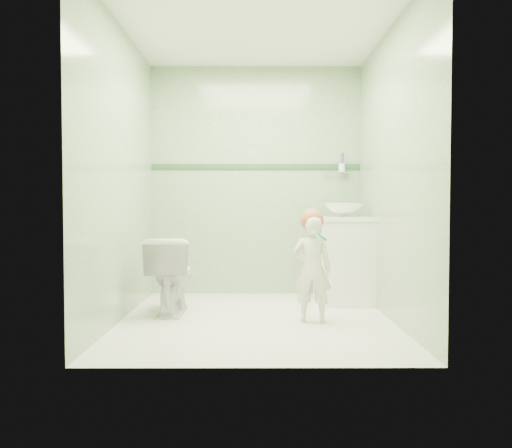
{
  "coord_description": "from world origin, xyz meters",
  "views": [
    {
      "loc": [
        -0.01,
        -4.14,
        0.93
      ],
      "look_at": [
        0.0,
        0.15,
        0.78
      ],
      "focal_mm": 35.73,
      "sensor_mm": 36.0,
      "label": 1
    }
  ],
  "objects": [
    {
      "name": "teal_toothbrush",
      "position": [
        0.5,
        -0.22,
        0.69
      ],
      "size": [
        0.11,
        0.14,
        0.08
      ],
      "color": "#067D73",
      "rests_on": "toddler"
    },
    {
      "name": "cup_holder",
      "position": [
        0.89,
        1.18,
        1.33
      ],
      "size": [
        0.26,
        0.07,
        0.21
      ],
      "color": "silver",
      "rests_on": "room_shell"
    },
    {
      "name": "trim_stripe",
      "position": [
        0.0,
        1.24,
        1.35
      ],
      "size": [
        2.2,
        0.02,
        0.05
      ],
      "primitive_type": "cube",
      "color": "#305331",
      "rests_on": "room_shell"
    },
    {
      "name": "counter",
      "position": [
        0.84,
        0.7,
        0.81
      ],
      "size": [
        0.54,
        0.52,
        0.04
      ],
      "primitive_type": "cube",
      "color": "white",
      "rests_on": "vanity"
    },
    {
      "name": "hair_cap",
      "position": [
        0.45,
        -0.06,
        0.82
      ],
      "size": [
        0.19,
        0.19,
        0.19
      ],
      "primitive_type": "sphere",
      "color": "#B25C3A",
      "rests_on": "toddler"
    },
    {
      "name": "toilet",
      "position": [
        -0.74,
        0.26,
        0.33
      ],
      "size": [
        0.37,
        0.65,
        0.66
      ],
      "primitive_type": "imported",
      "rotation": [
        0.0,
        0.0,
        3.14
      ],
      "color": "white",
      "rests_on": "ground"
    },
    {
      "name": "ground",
      "position": [
        0.0,
        0.0,
        0.0
      ],
      "size": [
        2.5,
        2.5,
        0.0
      ],
      "primitive_type": "plane",
      "color": "silver",
      "rests_on": "ground"
    },
    {
      "name": "vanity",
      "position": [
        0.84,
        0.7,
        0.4
      ],
      "size": [
        0.52,
        0.5,
        0.8
      ],
      "primitive_type": "cube",
      "color": "white",
      "rests_on": "ground"
    },
    {
      "name": "basin",
      "position": [
        0.84,
        0.7,
        0.89
      ],
      "size": [
        0.37,
        0.37,
        0.13
      ],
      "primitive_type": "imported",
      "color": "white",
      "rests_on": "counter"
    },
    {
      "name": "faucet",
      "position": [
        0.84,
        0.89,
        0.97
      ],
      "size": [
        0.03,
        0.13,
        0.18
      ],
      "color": "silver",
      "rests_on": "counter"
    },
    {
      "name": "toddler",
      "position": [
        0.45,
        -0.08,
        0.43
      ],
      "size": [
        0.34,
        0.25,
        0.85
      ],
      "primitive_type": "imported",
      "rotation": [
        0.0,
        0.0,
        3.0
      ],
      "color": "beige",
      "rests_on": "ground"
    },
    {
      "name": "room_shell",
      "position": [
        0.0,
        0.0,
        1.2
      ],
      "size": [
        2.5,
        2.54,
        2.4
      ],
      "color": "#79A374",
      "rests_on": "ground"
    }
  ]
}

